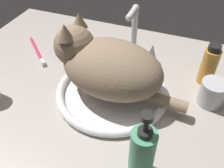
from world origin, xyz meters
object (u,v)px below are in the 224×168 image
(sink_basin, at_px, (112,91))
(toothbrush, at_px, (37,51))
(cat, at_px, (104,64))
(faucet, at_px, (133,39))
(amber_bottle, at_px, (209,65))
(soap_pump_bottle, at_px, (142,153))
(metal_jar, at_px, (212,93))

(sink_basin, distance_m, toothbrush, 0.34)
(cat, relative_size, toothbrush, 2.67)
(faucet, height_order, cat, cat)
(amber_bottle, bearing_deg, cat, -150.57)
(cat, xyz_separation_m, toothbrush, (-0.31, 0.10, -0.10))
(cat, height_order, soap_pump_bottle, cat)
(soap_pump_bottle, bearing_deg, metal_jar, 65.00)
(faucet, xyz_separation_m, cat, (-0.02, -0.20, 0.03))
(faucet, height_order, metal_jar, faucet)
(soap_pump_bottle, distance_m, amber_bottle, 0.38)
(cat, height_order, toothbrush, cat)
(cat, height_order, metal_jar, cat)
(sink_basin, relative_size, toothbrush, 2.24)
(toothbrush, bearing_deg, faucet, 16.65)
(sink_basin, distance_m, metal_jar, 0.28)
(amber_bottle, bearing_deg, sink_basin, -148.03)
(faucet, height_order, toothbrush, faucet)
(cat, bearing_deg, soap_pump_bottle, -51.41)
(metal_jar, relative_size, amber_bottle, 0.55)
(soap_pump_bottle, bearing_deg, faucet, 109.45)
(faucet, relative_size, amber_bottle, 1.43)
(metal_jar, bearing_deg, soap_pump_bottle, -115.00)
(sink_basin, height_order, toothbrush, sink_basin)
(faucet, relative_size, cat, 0.49)
(soap_pump_bottle, height_order, toothbrush, soap_pump_bottle)
(metal_jar, height_order, soap_pump_bottle, soap_pump_bottle)
(metal_jar, height_order, toothbrush, metal_jar)
(amber_bottle, distance_m, toothbrush, 0.58)
(faucet, xyz_separation_m, amber_bottle, (0.25, -0.04, -0.01))
(faucet, height_order, soap_pump_bottle, same)
(faucet, bearing_deg, sink_basin, -90.00)
(sink_basin, bearing_deg, metal_jar, 13.79)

